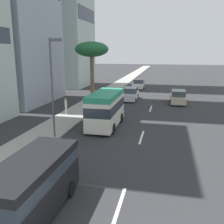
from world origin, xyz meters
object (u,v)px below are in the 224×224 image
(car_fourth, at_px, (139,84))
(car_third, at_px, (178,97))
(street_lamp, at_px, (53,78))
(minibus_fifth, at_px, (106,108))
(palm_tree, at_px, (92,50))
(pedestrian_near_lamp, at_px, (66,105))
(van_second, at_px, (32,183))
(car_lead, at_px, (130,94))

(car_fourth, bearing_deg, car_third, 27.84)
(car_fourth, xyz_separation_m, street_lamp, (-28.21, 3.13, 3.81))
(street_lamp, bearing_deg, minibus_fifth, -37.08)
(car_fourth, height_order, minibus_fifth, minibus_fifth)
(car_fourth, bearing_deg, street_lamp, -6.34)
(palm_tree, relative_size, street_lamp, 1.04)
(minibus_fifth, distance_m, palm_tree, 13.69)
(car_third, xyz_separation_m, car_fourth, (12.13, 6.41, -0.02))
(car_fourth, distance_m, pedestrian_near_lamp, 21.86)
(car_third, height_order, minibus_fifth, minibus_fifth)
(car_fourth, distance_m, minibus_fifth, 24.28)
(car_fourth, relative_size, palm_tree, 0.53)
(minibus_fifth, height_order, street_lamp, street_lamp)
(car_third, xyz_separation_m, street_lamp, (-16.08, 9.54, 3.80))
(van_second, distance_m, palm_tree, 25.71)
(van_second, height_order, street_lamp, street_lamp)
(car_lead, xyz_separation_m, street_lamp, (-16.99, 3.23, 3.80))
(car_fourth, bearing_deg, van_second, -0.11)
(street_lamp, bearing_deg, car_third, -30.68)
(car_fourth, height_order, palm_tree, palm_tree)
(car_third, bearing_deg, street_lamp, 149.32)
(car_fourth, bearing_deg, palm_tree, -21.52)
(car_fourth, relative_size, pedestrian_near_lamp, 2.39)
(car_third, height_order, palm_tree, palm_tree)
(minibus_fifth, distance_m, pedestrian_near_lamp, 5.84)
(car_lead, distance_m, van_second, 25.90)
(car_third, distance_m, car_fourth, 13.72)
(palm_tree, xyz_separation_m, street_lamp, (-15.79, -1.76, -2.02))
(car_lead, distance_m, car_third, 6.37)
(van_second, xyz_separation_m, car_fourth, (37.12, -0.07, -0.58))
(car_lead, relative_size, car_third, 1.00)
(car_fourth, distance_m, palm_tree, 14.57)
(car_fourth, bearing_deg, pedestrian_near_lamp, -13.55)
(car_lead, relative_size, van_second, 0.86)
(minibus_fifth, bearing_deg, street_lamp, -37.08)
(van_second, height_order, palm_tree, palm_tree)
(car_third, relative_size, street_lamp, 0.63)
(car_lead, distance_m, car_fourth, 11.22)
(pedestrian_near_lamp, xyz_separation_m, palm_tree, (8.84, -0.23, 5.54))
(minibus_fifth, relative_size, palm_tree, 0.81)
(van_second, distance_m, minibus_fifth, 12.86)
(van_second, xyz_separation_m, pedestrian_near_lamp, (15.86, 5.05, -0.28))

